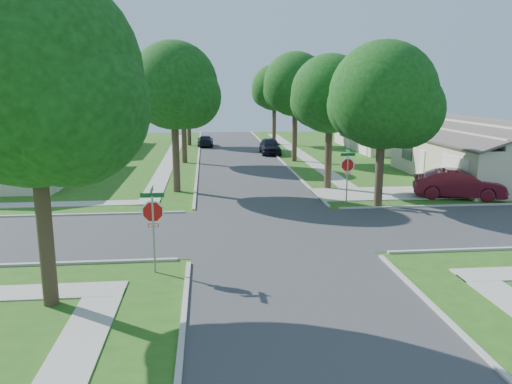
{
  "coord_description": "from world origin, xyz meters",
  "views": [
    {
      "loc": [
        -2.87,
        -21.23,
        6.26
      ],
      "look_at": [
        -0.66,
        0.78,
        1.6
      ],
      "focal_mm": 35.0,
      "sensor_mm": 36.0,
      "label": 1
    }
  ],
  "objects": [
    {
      "name": "house_ne_far",
      "position": [
        15.99,
        29.0,
        1.52
      ],
      "size": [
        8.42,
        13.6,
        4.23
      ],
      "color": "#BCB294",
      "rests_on": "ground"
    },
    {
      "name": "tree_e_mid",
      "position": [
        4.76,
        21.01,
        6.25
      ],
      "size": [
        5.59,
        5.4,
        9.21
      ],
      "color": "#38281C",
      "rests_on": "ground"
    },
    {
      "name": "car_curb_west",
      "position": [
        -2.95,
        32.72,
        0.59
      ],
      "size": [
        1.68,
        4.09,
        1.18
      ],
      "primitive_type": "imported",
      "rotation": [
        0.0,
        0.0,
        3.14
      ],
      "color": "black",
      "rests_on": "ground"
    },
    {
      "name": "car_driveway",
      "position": [
        11.5,
        5.5,
        0.82
      ],
      "size": [
        5.27,
        3.27,
        1.64
      ],
      "primitive_type": "imported",
      "rotation": [
        0.0,
        0.0,
        1.24
      ],
      "color": "#59121D",
      "rests_on": "ground"
    },
    {
      "name": "tree_w_mid",
      "position": [
        -4.64,
        21.01,
        6.49
      ],
      "size": [
        5.8,
        5.6,
        9.56
      ],
      "color": "#38281C",
      "rests_on": "ground"
    },
    {
      "name": "car_curb_east",
      "position": [
        3.2,
        25.82,
        0.77
      ],
      "size": [
        1.92,
        4.57,
        1.55
      ],
      "primitive_type": "imported",
      "rotation": [
        0.0,
        0.0,
        -0.02
      ],
      "color": "black",
      "rests_on": "ground"
    },
    {
      "name": "tree_e_near",
      "position": [
        4.75,
        9.01,
        5.64
      ],
      "size": [
        4.97,
        4.8,
        8.28
      ],
      "color": "#38281C",
      "rests_on": "ground"
    },
    {
      "name": "tree_w_near",
      "position": [
        -4.64,
        9.01,
        6.12
      ],
      "size": [
        5.38,
        5.2,
        8.97
      ],
      "color": "#38281C",
      "rests_on": "ground"
    },
    {
      "name": "stop_sign_sw",
      "position": [
        -4.7,
        -4.7,
        2.03
      ],
      "size": [
        1.05,
        0.8,
        2.98
      ],
      "color": "gray",
      "rests_on": "ground"
    },
    {
      "name": "house_nw_near",
      "position": [
        -15.99,
        15.0,
        1.52
      ],
      "size": [
        8.42,
        13.6,
        4.23
      ],
      "color": "#BCB294",
      "rests_on": "ground"
    },
    {
      "name": "ground",
      "position": [
        0.0,
        0.0,
        0.0
      ],
      "size": [
        100.0,
        100.0,
        0.0
      ],
      "primitive_type": "plane",
      "color": "#285517",
      "rests_on": "ground"
    },
    {
      "name": "sidewalk_nw",
      "position": [
        -6.1,
        26.0,
        0.02
      ],
      "size": [
        1.2,
        40.0,
        0.04
      ],
      "primitive_type": "cube",
      "color": "#9E9B91",
      "rests_on": "ground"
    },
    {
      "name": "tree_sw_corner",
      "position": [
        -7.44,
        -6.99,
        6.26
      ],
      "size": [
        6.21,
        6.0,
        9.55
      ],
      "color": "#38281C",
      "rests_on": "ground"
    },
    {
      "name": "house_ne_near",
      "position": [
        15.99,
        11.0,
        1.52
      ],
      "size": [
        8.42,
        13.6,
        4.23
      ],
      "color": "#BCB294",
      "rests_on": "ground"
    },
    {
      "name": "driveway",
      "position": [
        7.9,
        7.1,
        0.03
      ],
      "size": [
        8.8,
        3.6,
        0.05
      ],
      "primitive_type": "cube",
      "color": "#9E9B91",
      "rests_on": "ground"
    },
    {
      "name": "tree_e_far",
      "position": [
        4.75,
        34.01,
        5.98
      ],
      "size": [
        5.17,
        5.0,
        8.72
      ],
      "color": "#38281C",
      "rests_on": "ground"
    },
    {
      "name": "tree_w_far",
      "position": [
        -4.65,
        34.01,
        5.51
      ],
      "size": [
        4.76,
        4.6,
        8.04
      ],
      "color": "#38281C",
      "rests_on": "ground"
    },
    {
      "name": "stop_sign_ne",
      "position": [
        4.7,
        4.7,
        2.03
      ],
      "size": [
        1.05,
        0.8,
        2.98
      ],
      "color": "gray",
      "rests_on": "ground"
    },
    {
      "name": "road_ns",
      "position": [
        0.0,
        0.0,
        0.0
      ],
      "size": [
        7.0,
        100.0,
        0.02
      ],
      "primitive_type": "cube",
      "color": "#333335",
      "rests_on": "ground"
    },
    {
      "name": "house_nw_far",
      "position": [
        -15.99,
        32.0,
        1.52
      ],
      "size": [
        8.42,
        13.6,
        4.23
      ],
      "color": "#BCB294",
      "rests_on": "ground"
    },
    {
      "name": "sidewalk_ne",
      "position": [
        6.1,
        26.0,
        0.02
      ],
      "size": [
        1.2,
        40.0,
        0.04
      ],
      "primitive_type": "cube",
      "color": "#9E9B91",
      "rests_on": "ground"
    },
    {
      "name": "tree_ne_corner",
      "position": [
        6.36,
        4.21,
        5.59
      ],
      "size": [
        5.8,
        5.6,
        8.66
      ],
      "color": "#38281C",
      "rests_on": "ground"
    }
  ]
}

